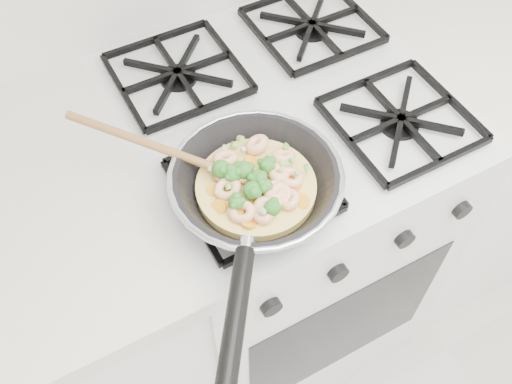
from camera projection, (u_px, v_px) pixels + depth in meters
name	position (u px, v px, depth m)	size (l,w,h in m)	color
stove	(278.00, 228.00, 1.42)	(0.60, 0.60, 0.92)	silver
skillet	(254.00, 186.00, 0.89)	(0.36, 0.51, 0.09)	black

